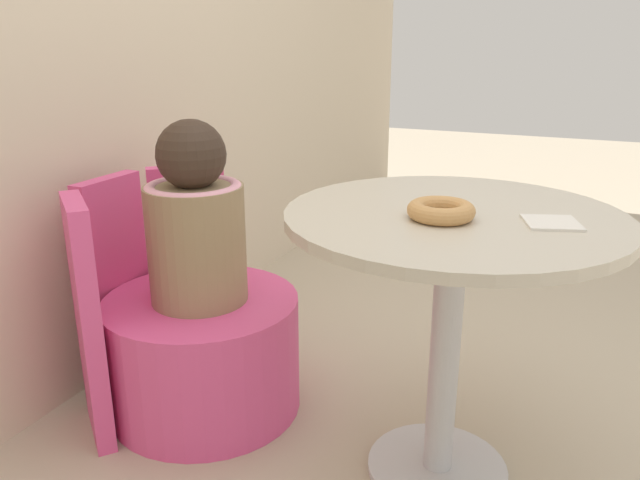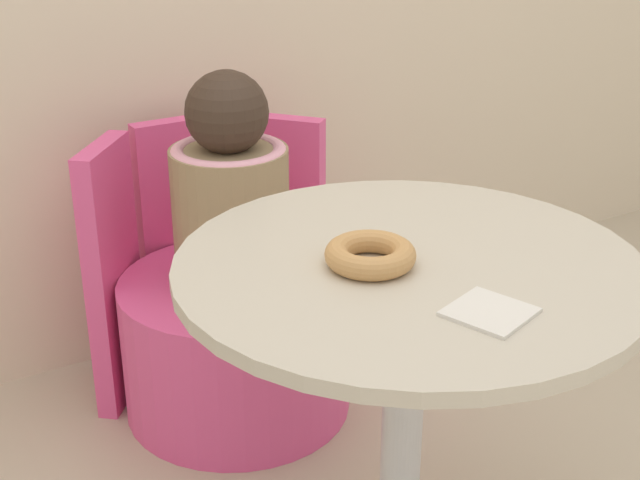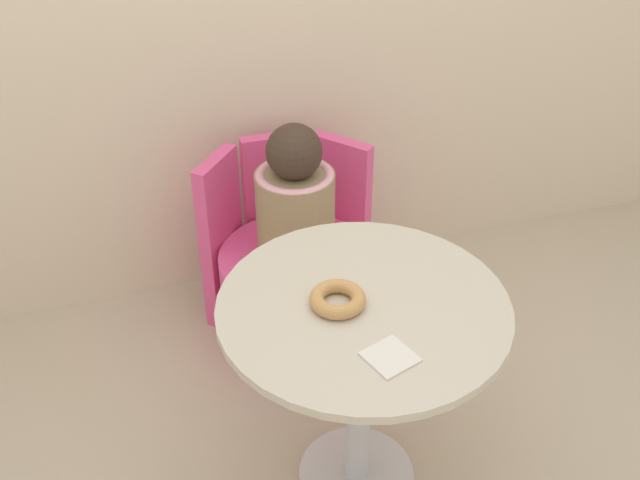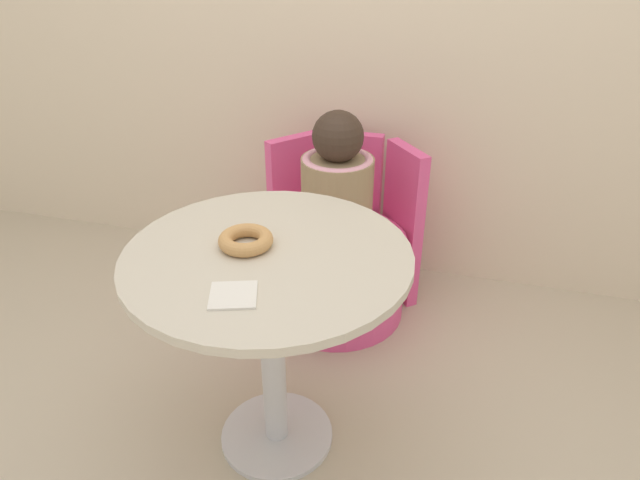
% 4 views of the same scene
% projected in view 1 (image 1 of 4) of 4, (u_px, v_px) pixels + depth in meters
% --- Properties ---
extents(ground_plane, '(12.00, 12.00, 0.00)m').
position_uv_depth(ground_plane, '(430.00, 468.00, 1.61)').
color(ground_plane, '#B7A88E').
extents(round_table, '(0.77, 0.77, 0.69)m').
position_uv_depth(round_table, '(450.00, 272.00, 1.43)').
color(round_table, silver).
rests_on(round_table, ground_plane).
extents(tub_chair, '(0.56, 0.56, 0.35)m').
position_uv_depth(tub_chair, '(204.00, 353.00, 1.84)').
color(tub_chair, '#E54C8C').
rests_on(tub_chair, ground_plane).
extents(booth_backrest, '(0.66, 0.24, 0.67)m').
position_uv_depth(booth_backrest, '(136.00, 289.00, 1.88)').
color(booth_backrest, '#E54C8C').
rests_on(booth_backrest, ground_plane).
extents(child_figure, '(0.27, 0.27, 0.51)m').
position_uv_depth(child_figure, '(195.00, 223.00, 1.72)').
color(child_figure, '#937A56').
rests_on(child_figure, tub_chair).
extents(donut, '(0.15, 0.15, 0.04)m').
position_uv_depth(donut, '(442.00, 211.00, 1.33)').
color(donut, tan).
rests_on(donut, round_table).
extents(paper_napkin, '(0.14, 0.14, 0.01)m').
position_uv_depth(paper_napkin, '(552.00, 223.00, 1.30)').
color(paper_napkin, silver).
rests_on(paper_napkin, round_table).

